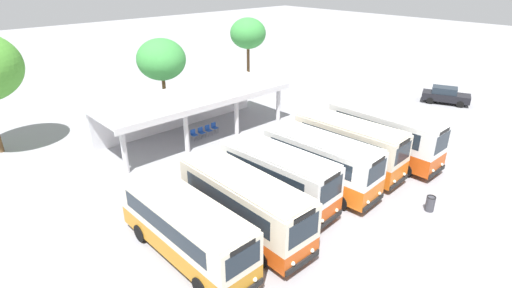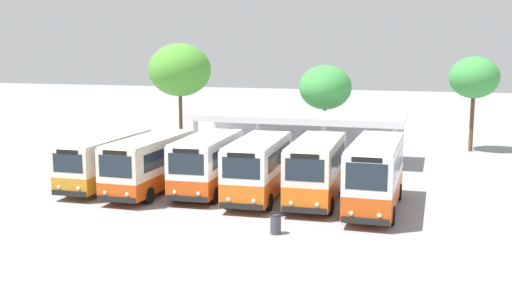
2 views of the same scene
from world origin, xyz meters
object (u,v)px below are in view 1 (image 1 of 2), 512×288
(waiting_chair_second_from_end, at_px, (201,132))
(litter_bin_apron, at_px, (430,203))
(city_bus_nearest_orange, at_px, (185,226))
(city_bus_fourth_amber, at_px, (321,161))
(parked_car_flank, at_px, (445,95))
(waiting_chair_middle_seat, at_px, (208,129))
(city_bus_second_in_row, at_px, (244,203))
(city_bus_middle_cream, at_px, (278,176))
(city_bus_fifth_blue, at_px, (349,145))
(waiting_chair_fourth_seat, at_px, (214,127))
(waiting_chair_end_by_column, at_px, (194,134))
(city_bus_far_end_green, at_px, (384,134))

(waiting_chair_second_from_end, xyz_separation_m, litter_bin_apron, (3.29, -16.96, -0.07))
(litter_bin_apron, bearing_deg, city_bus_nearest_orange, 153.42)
(city_bus_fourth_amber, xyz_separation_m, parked_car_flank, (22.03, 2.01, -0.99))
(waiting_chair_middle_seat, bearing_deg, city_bus_nearest_orange, -130.37)
(city_bus_second_in_row, height_order, litter_bin_apron, city_bus_second_in_row)
(city_bus_middle_cream, distance_m, waiting_chair_middle_seat, 11.27)
(parked_car_flank, relative_size, waiting_chair_second_from_end, 5.46)
(city_bus_middle_cream, xyz_separation_m, waiting_chair_middle_seat, (3.07, 10.77, -1.26))
(city_bus_second_in_row, distance_m, waiting_chair_second_from_end, 12.81)
(city_bus_second_in_row, height_order, waiting_chair_second_from_end, city_bus_second_in_row)
(parked_car_flank, bearing_deg, city_bus_fifth_blue, -174.59)
(city_bus_fourth_amber, xyz_separation_m, litter_bin_apron, (2.53, -5.73, -1.36))
(waiting_chair_fourth_seat, bearing_deg, city_bus_fifth_blue, -77.25)
(waiting_chair_end_by_column, bearing_deg, city_bus_middle_cream, -98.92)
(city_bus_far_end_green, relative_size, waiting_chair_second_from_end, 9.27)
(city_bus_nearest_orange, xyz_separation_m, city_bus_fifth_blue, (12.57, -0.04, 0.18))
(city_bus_middle_cream, bearing_deg, waiting_chair_middle_seat, 74.08)
(city_bus_second_in_row, distance_m, waiting_chair_end_by_column, 12.54)
(city_bus_middle_cream, relative_size, city_bus_far_end_green, 0.90)
(city_bus_fourth_amber, distance_m, city_bus_fifth_blue, 3.15)
(city_bus_far_end_green, relative_size, waiting_chair_middle_seat, 9.27)
(city_bus_second_in_row, height_order, waiting_chair_middle_seat, city_bus_second_in_row)
(parked_car_flank, relative_size, litter_bin_apron, 5.21)
(city_bus_second_in_row, relative_size, waiting_chair_end_by_column, 9.17)
(city_bus_nearest_orange, height_order, city_bus_fifth_blue, city_bus_fifth_blue)
(city_bus_fifth_blue, distance_m, waiting_chair_middle_seat, 11.57)
(city_bus_nearest_orange, xyz_separation_m, city_bus_far_end_green, (15.71, -0.67, 0.27))
(parked_car_flank, distance_m, waiting_chair_end_by_column, 25.24)
(city_bus_nearest_orange, xyz_separation_m, waiting_chair_second_from_end, (8.66, 10.98, -1.14))
(parked_car_flank, xyz_separation_m, waiting_chair_end_by_column, (-23.48, 9.25, -0.31))
(waiting_chair_middle_seat, height_order, litter_bin_apron, litter_bin_apron)
(city_bus_second_in_row, xyz_separation_m, city_bus_far_end_green, (12.57, -0.17, 0.18))
(parked_car_flank, xyz_separation_m, waiting_chair_fourth_seat, (-21.41, 9.35, -0.31))
(city_bus_fifth_blue, bearing_deg, waiting_chair_second_from_end, 109.50)
(waiting_chair_middle_seat, bearing_deg, city_bus_fourth_amber, -89.64)
(city_bus_nearest_orange, distance_m, waiting_chair_second_from_end, 14.04)
(waiting_chair_second_from_end, bearing_deg, city_bus_second_in_row, -115.68)
(litter_bin_apron, bearing_deg, city_bus_fifth_blue, 84.08)
(city_bus_fourth_amber, relative_size, city_bus_far_end_green, 0.92)
(waiting_chair_second_from_end, height_order, litter_bin_apron, litter_bin_apron)
(city_bus_second_in_row, relative_size, city_bus_middle_cream, 1.10)
(city_bus_middle_cream, relative_size, waiting_chair_fourth_seat, 8.32)
(city_bus_middle_cream, xyz_separation_m, litter_bin_apron, (5.67, -6.22, -1.33))
(waiting_chair_fourth_seat, bearing_deg, city_bus_middle_cream, -109.09)
(city_bus_nearest_orange, height_order, city_bus_far_end_green, city_bus_far_end_green)
(city_bus_nearest_orange, relative_size, city_bus_second_in_row, 1.03)
(city_bus_middle_cream, bearing_deg, city_bus_far_end_green, -5.51)
(city_bus_second_in_row, height_order, city_bus_middle_cream, city_bus_middle_cream)
(waiting_chair_second_from_end, xyz_separation_m, waiting_chair_middle_seat, (0.69, 0.02, 0.00))
(parked_car_flank, height_order, waiting_chair_second_from_end, parked_car_flank)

